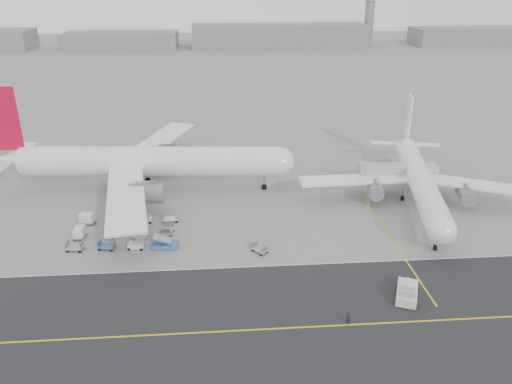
{
  "coord_description": "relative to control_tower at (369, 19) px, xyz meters",
  "views": [
    {
      "loc": [
        -0.76,
        -71.97,
        44.27
      ],
      "look_at": [
        5.83,
        12.0,
        7.13
      ],
      "focal_mm": 35.0,
      "sensor_mm": 36.0,
      "label": 1
    }
  ],
  "objects": [
    {
      "name": "gse_cluster",
      "position": [
        -118.33,
        -254.69,
        -16.25
      ],
      "size": [
        25.39,
        19.99,
        2.19
      ],
      "primitive_type": null,
      "rotation": [
        0.0,
        0.0,
        -0.08
      ],
      "color": "#9F9FA5",
      "rests_on": "ground"
    },
    {
      "name": "airliner_a",
      "position": [
        -117.2,
        -233.36,
        -9.68
      ],
      "size": [
        66.3,
        65.34,
        22.87
      ],
      "rotation": [
        0.0,
        0.0,
        1.49
      ],
      "color": "white",
      "rests_on": "ground"
    },
    {
      "name": "ground_crew_a",
      "position": [
        -83.83,
        -282.73,
        -15.28
      ],
      "size": [
        0.79,
        0.61,
        1.94
      ],
      "primitive_type": "imported",
      "rotation": [
        0.0,
        0.0,
        0.22
      ],
      "color": "black",
      "rests_on": "ground"
    },
    {
      "name": "control_tower",
      "position": [
        0.0,
        0.0,
        0.0
      ],
      "size": [
        7.0,
        7.0,
        31.25
      ],
      "color": "slate",
      "rests_on": "ground"
    },
    {
      "name": "airliner_b",
      "position": [
        -59.54,
        -244.57,
        -11.2
      ],
      "size": [
        49.05,
        50.1,
        17.5
      ],
      "rotation": [
        0.0,
        0.0,
        -0.21
      ],
      "color": "white",
      "rests_on": "ground"
    },
    {
      "name": "pushback_tug",
      "position": [
        -73.7,
        -277.54,
        -15.32
      ],
      "size": [
        4.96,
        7.89,
        2.27
      ],
      "rotation": [
        0.0,
        0.0,
        -0.39
      ],
      "color": "beige",
      "rests_on": "ground"
    },
    {
      "name": "stray_dolly",
      "position": [
        -94.29,
        -262.67,
        -16.25
      ],
      "size": [
        2.98,
        3.11,
        1.65
      ],
      "primitive_type": null,
      "rotation": [
        0.0,
        0.0,
        0.7
      ],
      "color": "silver",
      "rests_on": "ground"
    },
    {
      "name": "jet_bridge",
      "position": [
        -62.09,
        -239.36,
        -11.61
      ],
      "size": [
        17.76,
        4.42,
        6.66
      ],
      "rotation": [
        0.0,
        0.0,
        -0.07
      ],
      "color": "gray",
      "rests_on": "ground"
    },
    {
      "name": "ground",
      "position": [
        -100.0,
        -265.0,
        -16.25
      ],
      "size": [
        700.0,
        700.0,
        0.0
      ],
      "primitive_type": "plane",
      "color": "gray",
      "rests_on": "ground"
    },
    {
      "name": "horizon_buildings",
      "position": [
        -70.0,
        -5.0,
        -16.25
      ],
      "size": [
        520.0,
        28.0,
        28.0
      ],
      "primitive_type": null,
      "color": "slate",
      "rests_on": "ground"
    },
    {
      "name": "taxiway",
      "position": [
        -94.98,
        -282.98,
        -16.24
      ],
      "size": [
        220.0,
        59.0,
        0.03
      ],
      "color": "#262629",
      "rests_on": "ground"
    }
  ]
}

